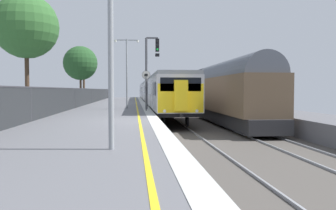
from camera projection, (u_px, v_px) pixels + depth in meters
The scene contains 11 objects.
ground at pixel (200, 132), 17.11m from camera, with size 17.40×110.00×1.21m.
commuter_train_at_platform at pixel (153, 92), 50.25m from camera, with size 2.83×61.22×3.81m.
freight_train_adjacent_track at pixel (208, 91), 31.57m from camera, with size 2.60×29.68×4.48m.
signal_gantry at pixel (150, 65), 26.67m from camera, with size 1.10×0.24×5.56m.
speed_limit_sign at pixel (146, 86), 24.54m from camera, with size 0.59×0.08×2.86m.
platform_lamp_near at pixel (111, 21), 8.58m from camera, with size 2.00×0.20×5.41m.
platform_lamp_mid at pixel (127, 67), 28.28m from camera, with size 2.00×0.20×5.67m.
platform_back_fence at pixel (31, 103), 16.25m from camera, with size 0.07×99.00×1.66m.
background_tree_left at pixel (84, 64), 53.80m from camera, with size 3.23×3.23×7.33m.
background_tree_centre at pixel (80, 64), 48.05m from camera, with size 4.73×4.73×7.60m.
background_tree_right at pixel (25, 28), 24.50m from camera, with size 4.54×4.54×8.28m.
Camera 1 is at (-0.61, -16.80, 1.49)m, focal length 36.99 mm.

